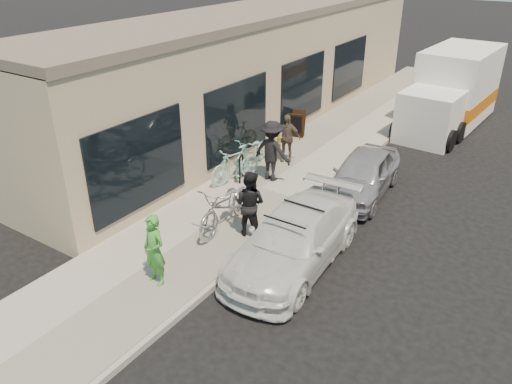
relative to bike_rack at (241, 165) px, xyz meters
The scene contains 17 objects.
ground 4.22m from the bike_rack, 48.67° to the right, with size 120.00×120.00×0.00m, color black.
sidewalk 0.94m from the bike_rack, 10.01° to the right, with size 3.00×34.00×0.15m, color #A09B90.
curb 2.38m from the bike_rack, ahead, with size 0.12×34.00×0.13m, color #9D9790.
storefront 5.66m from the bike_rack, 117.10° to the left, with size 3.60×20.00×4.22m.
bike_rack is the anchor object (origin of this frame).
sandwich_board 3.97m from the bike_rack, 96.15° to the left, with size 0.67×0.67×0.89m.
sedan_white 4.13m from the bike_rack, 39.00° to the right, with size 1.93×4.32×1.27m.
sedan_silver 3.39m from the bike_rack, 22.76° to the left, with size 1.43×3.55×1.21m, color #A7A6AB.
moving_truck 9.37m from the bike_rack, 67.81° to the left, with size 2.45×5.78×2.78m.
tandem_bike 2.66m from the bike_rack, 62.93° to the right, with size 0.75×2.16×1.14m, color #ABABAD.
woman_rider 5.06m from the bike_rack, 74.58° to the right, with size 0.55×0.36×1.50m, color green.
man_standing 2.99m from the bike_rack, 51.25° to the right, with size 0.77×0.60×1.59m, color black.
cruiser_bike_a 0.19m from the bike_rack, 119.29° to the right, with size 0.48×1.69×1.02m, color #82C3BB.
cruiser_bike_b 1.04m from the bike_rack, 106.35° to the left, with size 0.62×1.77×0.93m, color #82C3BB.
cruiser_bike_c 1.84m from the bike_rack, 88.34° to the left, with size 0.43×1.54×0.92m, color yellow.
bystander_a 0.96m from the bike_rack, 36.05° to the left, with size 1.13×0.65×1.74m, color black.
bystander_b 1.97m from the bike_rack, 79.71° to the left, with size 0.87×0.36×1.49m, color brown.
Camera 1 is at (4.75, -7.44, 6.28)m, focal length 35.00 mm.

